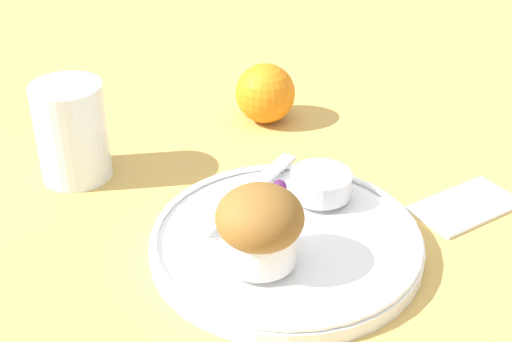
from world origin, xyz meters
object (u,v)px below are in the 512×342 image
object	(u,v)px
muffin	(260,226)
orange_fruit	(265,93)
juice_glass	(72,132)
butter_knife	(250,191)

from	to	relation	value
muffin	orange_fruit	bearing A→B (deg)	55.90
juice_glass	orange_fruit	bearing A→B (deg)	-0.28
orange_fruit	juice_glass	world-z (taller)	juice_glass
muffin	orange_fruit	xyz separation A→B (m)	(0.17, 0.25, -0.02)
muffin	orange_fruit	distance (m)	0.30
butter_knife	juice_glass	bearing A→B (deg)	102.31
butter_knife	juice_glass	distance (m)	0.20
butter_knife	orange_fruit	size ratio (longest dim) A/B	2.07
butter_knife	juice_glass	xyz separation A→B (m)	(-0.12, 0.15, 0.03)
orange_fruit	juice_glass	xyz separation A→B (m)	(-0.24, 0.00, 0.02)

